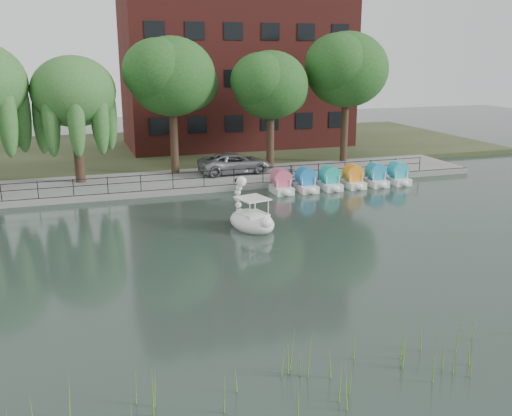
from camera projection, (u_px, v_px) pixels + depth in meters
ground_plane at (274, 261)px, 24.57m from camera, size 120.00×120.00×0.00m
promenade at (195, 180)px, 39.19m from camera, size 40.00×6.00×0.40m
kerb at (205, 190)px, 36.49m from camera, size 40.00×0.25×0.40m
land_strip at (163, 149)px, 52.03m from camera, size 60.00×22.00×0.36m
railing at (204, 175)px, 36.42m from camera, size 32.00×0.05×1.00m
apartment_building at (235, 45)px, 51.67m from camera, size 20.00×10.07×18.00m
willow_mid at (74, 92)px, 36.27m from camera, size 5.32×5.32×8.15m
broadleaf_center at (172, 77)px, 38.91m from camera, size 6.00×6.00×9.25m
broadleaf_right at (271, 86)px, 40.72m from camera, size 5.40×5.40×8.32m
broadleaf_far at (347, 70)px, 43.32m from camera, size 6.30×6.30×9.71m
minivan at (235, 162)px, 40.28m from camera, size 3.08×6.11×1.66m
bicycle at (286, 172)px, 38.56m from camera, size 1.10×1.82×1.00m
swan_boat at (251, 217)px, 29.10m from camera, size 2.59×3.38×2.54m
pedal_boat_row at (342, 179)px, 37.61m from camera, size 9.65×1.70×1.40m
reed_bank at (452, 346)px, 16.30m from camera, size 24.00×2.40×1.20m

